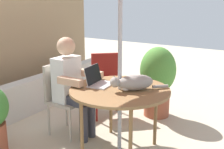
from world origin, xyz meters
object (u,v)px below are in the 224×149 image
at_px(cat, 133,83).
at_px(potted_plant_by_chair, 158,78).
at_px(patio_table, 120,94).
at_px(person_seated, 71,82).
at_px(chair_occupied, 62,93).
at_px(laptop, 97,79).
at_px(chair_empty, 106,79).

relative_size(cat, potted_plant_by_chair, 0.49).
bearing_deg(patio_table, person_seated, 90.00).
xyz_separation_m(chair_occupied, cat, (0.04, -0.98, 0.28)).
xyz_separation_m(cat, potted_plant_by_chair, (1.10, 0.18, -0.24)).
relative_size(patio_table, cat, 2.23).
bearing_deg(patio_table, laptop, 89.13).
height_order(patio_table, person_seated, person_seated).
bearing_deg(laptop, person_seated, 90.71).
bearing_deg(chair_empty, person_seated, -178.74).
bearing_deg(person_seated, patio_table, -90.00).
relative_size(chair_occupied, person_seated, 0.72).
relative_size(patio_table, potted_plant_by_chair, 1.09).
relative_size(patio_table, chair_empty, 1.23).
height_order(person_seated, cat, person_seated).
bearing_deg(chair_occupied, person_seated, -90.00).
height_order(chair_occupied, laptop, laptop).
height_order(chair_occupied, cat, chair_occupied).
bearing_deg(person_seated, laptop, -89.29).
distance_m(chair_occupied, chair_empty, 0.81).
xyz_separation_m(laptop, potted_plant_by_chair, (1.13, -0.26, -0.22)).
height_order(chair_empty, person_seated, person_seated).
xyz_separation_m(chair_empty, person_seated, (-0.80, -0.02, 0.17)).
bearing_deg(cat, laptop, 94.42).
height_order(chair_empty, laptop, laptop).
relative_size(patio_table, chair_occupied, 1.23).
relative_size(patio_table, laptop, 3.43).
distance_m(laptop, potted_plant_by_chair, 1.18).
height_order(chair_empty, cat, chair_empty).
xyz_separation_m(chair_empty, cat, (-0.76, -0.84, 0.28)).
distance_m(person_seated, laptop, 0.38).
height_order(patio_table, laptop, laptop).
distance_m(laptop, cat, 0.45).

